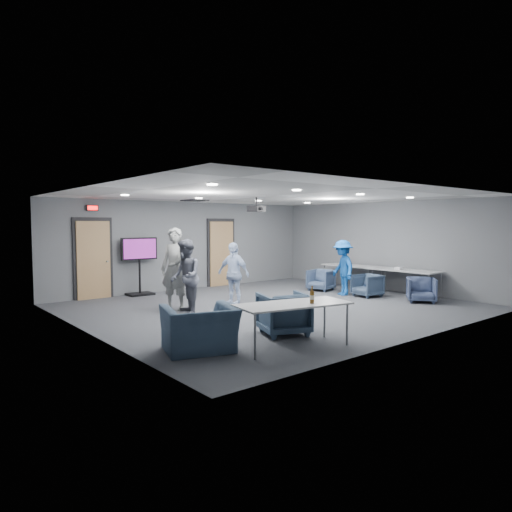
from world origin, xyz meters
TOP-DOWN VIEW (x-y plane):
  - floor at (0.00, 0.00)m, footprint 9.00×9.00m
  - ceiling at (0.00, 0.00)m, footprint 9.00×9.00m
  - wall_back at (0.00, 4.00)m, footprint 9.00×0.02m
  - wall_front at (0.00, -4.00)m, footprint 9.00×0.02m
  - wall_left at (-4.50, 0.00)m, footprint 0.02×8.00m
  - wall_right at (4.50, 0.00)m, footprint 0.02×8.00m
  - door_left at (-3.00, 3.95)m, footprint 1.06×0.17m
  - door_right at (1.20, 3.95)m, footprint 1.06×0.17m
  - exit_sign at (-3.00, 3.93)m, footprint 0.32×0.08m
  - hvac_diffuser at (-0.50, 2.80)m, footprint 0.60×0.60m
  - downlights at (0.00, 0.00)m, footprint 6.18×3.78m
  - person_a at (-2.10, 1.12)m, footprint 0.75×0.84m
  - person_b at (-2.16, 0.54)m, footprint 0.90×1.00m
  - person_c at (-0.65, 0.79)m, footprint 0.63×0.99m
  - person_d at (2.70, 0.10)m, footprint 0.94×1.16m
  - chair_right_a at (2.90, 1.11)m, footprint 0.85×0.84m
  - chair_right_b at (3.01, -0.52)m, footprint 0.77×0.75m
  - chair_right_c at (3.35, -1.97)m, footprint 0.98×0.98m
  - chair_front_a at (-1.75, -2.25)m, footprint 1.08×1.09m
  - chair_front_b at (-3.55, -2.24)m, footprint 1.35×1.26m
  - table_right_a at (4.00, 0.81)m, footprint 0.79×1.90m
  - table_right_b at (4.00, -1.09)m, footprint 0.81×1.94m
  - table_front_left at (-2.24, -3.00)m, footprint 2.01×1.15m
  - bottle_front at (-2.01, -3.20)m, footprint 0.08×0.08m
  - bottle_right at (4.03, 1.20)m, footprint 0.07×0.07m
  - snack_box at (4.15, 1.17)m, footprint 0.18×0.14m
  - wrapper at (4.02, -0.84)m, footprint 0.28×0.23m
  - tv_stand at (-1.76, 3.75)m, footprint 1.07×0.51m
  - projector at (-0.10, 0.55)m, footprint 0.44×0.40m

SIDE VIEW (x-z plane):
  - floor at x=0.00m, z-range 0.00..0.00m
  - chair_right_b at x=3.01m, z-range 0.00..0.62m
  - chair_right_a at x=2.90m, z-range 0.00..0.64m
  - chair_right_c at x=3.35m, z-range 0.00..0.64m
  - chair_front_b at x=-3.55m, z-range 0.00..0.72m
  - chair_front_a at x=-1.75m, z-range 0.00..0.77m
  - table_front_left at x=-2.24m, z-range 0.32..1.05m
  - table_right_a at x=4.00m, z-range 0.32..1.05m
  - table_right_b at x=4.00m, z-range 0.32..1.05m
  - snack_box at x=4.15m, z-range 0.73..0.76m
  - wrapper at x=4.02m, z-range 0.73..0.79m
  - person_d at x=2.70m, z-range 0.00..1.57m
  - person_c at x=-0.65m, z-range 0.00..1.57m
  - bottle_right at x=4.03m, z-range 0.69..0.97m
  - bottle_front at x=-2.01m, z-range 0.69..0.98m
  - person_b at x=-2.16m, z-range 0.00..1.68m
  - tv_stand at x=-1.76m, z-range 0.11..1.75m
  - person_a at x=-2.10m, z-range 0.00..1.94m
  - door_left at x=-3.00m, z-range -0.05..2.19m
  - door_right at x=1.20m, z-range -0.05..2.19m
  - wall_back at x=0.00m, z-range 0.00..2.70m
  - wall_front at x=0.00m, z-range 0.00..2.70m
  - wall_left at x=-4.50m, z-range 0.00..2.70m
  - wall_right at x=4.50m, z-range 0.00..2.70m
  - projector at x=-0.10m, z-range 2.22..2.59m
  - exit_sign at x=-3.00m, z-range 2.37..2.53m
  - downlights at x=0.00m, z-range 2.67..2.69m
  - hvac_diffuser at x=-0.50m, z-range 2.67..2.70m
  - ceiling at x=0.00m, z-range 2.70..2.70m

